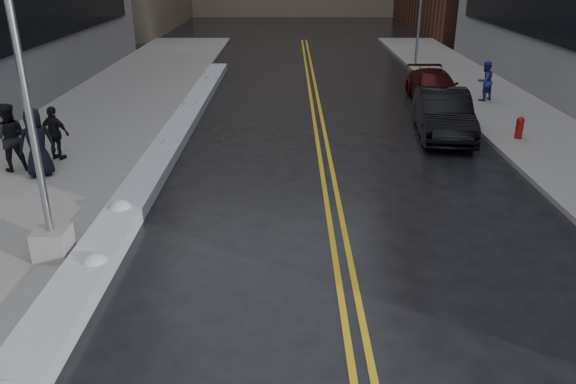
{
  "coord_description": "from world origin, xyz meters",
  "views": [
    {
      "loc": [
        1.41,
        -7.88,
        5.7
      ],
      "look_at": [
        1.38,
        2.62,
        1.3
      ],
      "focal_mm": 35.0,
      "sensor_mm": 36.0,
      "label": 1
    }
  ],
  "objects_px": {
    "pedestrian_b": "(9,137)",
    "pedestrian_d": "(55,133)",
    "pedestrian_east": "(485,81)",
    "car_maroon": "(434,87)",
    "lamppost": "(35,143)",
    "traffic_signal": "(421,3)",
    "pedestrian_c": "(37,143)",
    "fire_hydrant": "(520,127)",
    "car_black": "(443,114)"
  },
  "relations": [
    {
      "from": "pedestrian_b",
      "to": "pedestrian_d",
      "type": "height_order",
      "value": "pedestrian_b"
    },
    {
      "from": "pedestrian_east",
      "to": "car_maroon",
      "type": "xyz_separation_m",
      "value": [
        -2.02,
        0.3,
        -0.31
      ]
    },
    {
      "from": "lamppost",
      "to": "pedestrian_east",
      "type": "xyz_separation_m",
      "value": [
        12.82,
        13.35,
        -1.58
      ]
    },
    {
      "from": "traffic_signal",
      "to": "car_maroon",
      "type": "height_order",
      "value": "traffic_signal"
    },
    {
      "from": "traffic_signal",
      "to": "pedestrian_c",
      "type": "xyz_separation_m",
      "value": [
        -13.9,
        -17.47,
        -2.31
      ]
    },
    {
      "from": "traffic_signal",
      "to": "car_maroon",
      "type": "distance_m",
      "value": 8.86
    },
    {
      "from": "fire_hydrant",
      "to": "pedestrian_east",
      "type": "bearing_deg",
      "value": 84.47
    },
    {
      "from": "car_black",
      "to": "car_maroon",
      "type": "distance_m",
      "value": 4.94
    },
    {
      "from": "fire_hydrant",
      "to": "pedestrian_d",
      "type": "xyz_separation_m",
      "value": [
        -14.45,
        -2.12,
        0.4
      ]
    },
    {
      "from": "lamppost",
      "to": "pedestrian_b",
      "type": "bearing_deg",
      "value": 121.44
    },
    {
      "from": "pedestrian_c",
      "to": "car_black",
      "type": "relative_size",
      "value": 0.4
    },
    {
      "from": "fire_hydrant",
      "to": "traffic_signal",
      "type": "distance_m",
      "value": 14.3
    },
    {
      "from": "traffic_signal",
      "to": "pedestrian_c",
      "type": "height_order",
      "value": "traffic_signal"
    },
    {
      "from": "pedestrian_c",
      "to": "pedestrian_east",
      "type": "bearing_deg",
      "value": -175.46
    },
    {
      "from": "fire_hydrant",
      "to": "car_maroon",
      "type": "relative_size",
      "value": 0.16
    },
    {
      "from": "lamppost",
      "to": "pedestrian_b",
      "type": "height_order",
      "value": "lamppost"
    },
    {
      "from": "pedestrian_c",
      "to": "car_maroon",
      "type": "distance_m",
      "value": 15.8
    },
    {
      "from": "car_black",
      "to": "fire_hydrant",
      "type": "bearing_deg",
      "value": -12.22
    },
    {
      "from": "lamppost",
      "to": "traffic_signal",
      "type": "xyz_separation_m",
      "value": [
        11.8,
        22.0,
        0.87
      ]
    },
    {
      "from": "car_black",
      "to": "car_maroon",
      "type": "relative_size",
      "value": 1.06
    },
    {
      "from": "car_black",
      "to": "car_maroon",
      "type": "xyz_separation_m",
      "value": [
        0.84,
        4.86,
        -0.13
      ]
    },
    {
      "from": "pedestrian_b",
      "to": "car_maroon",
      "type": "height_order",
      "value": "pedestrian_b"
    },
    {
      "from": "traffic_signal",
      "to": "pedestrian_b",
      "type": "height_order",
      "value": "traffic_signal"
    },
    {
      "from": "pedestrian_east",
      "to": "car_black",
      "type": "bearing_deg",
      "value": 28.31
    },
    {
      "from": "traffic_signal",
      "to": "car_black",
      "type": "relative_size",
      "value": 1.28
    },
    {
      "from": "fire_hydrant",
      "to": "pedestrian_d",
      "type": "relative_size",
      "value": 0.46
    },
    {
      "from": "pedestrian_c",
      "to": "car_maroon",
      "type": "xyz_separation_m",
      "value": [
        12.9,
        9.11,
        -0.45
      ]
    },
    {
      "from": "pedestrian_d",
      "to": "pedestrian_east",
      "type": "relative_size",
      "value": 0.99
    },
    {
      "from": "pedestrian_b",
      "to": "fire_hydrant",
      "type": "bearing_deg",
      "value": 173.94
    },
    {
      "from": "pedestrian_d",
      "to": "car_maroon",
      "type": "height_order",
      "value": "pedestrian_d"
    },
    {
      "from": "pedestrian_c",
      "to": "car_black",
      "type": "distance_m",
      "value": 12.79
    },
    {
      "from": "car_maroon",
      "to": "pedestrian_d",
      "type": "bearing_deg",
      "value": -148.57
    },
    {
      "from": "lamppost",
      "to": "traffic_signal",
      "type": "relative_size",
      "value": 1.27
    },
    {
      "from": "car_black",
      "to": "pedestrian_c",
      "type": "bearing_deg",
      "value": -154.38
    },
    {
      "from": "lamppost",
      "to": "car_maroon",
      "type": "height_order",
      "value": "lamppost"
    },
    {
      "from": "fire_hydrant",
      "to": "pedestrian_b",
      "type": "height_order",
      "value": "pedestrian_b"
    },
    {
      "from": "fire_hydrant",
      "to": "car_maroon",
      "type": "xyz_separation_m",
      "value": [
        -1.5,
        5.65,
        0.09
      ]
    },
    {
      "from": "pedestrian_c",
      "to": "car_black",
      "type": "height_order",
      "value": "pedestrian_c"
    },
    {
      "from": "pedestrian_d",
      "to": "car_maroon",
      "type": "distance_m",
      "value": 15.1
    },
    {
      "from": "car_black",
      "to": "pedestrian_b",
      "type": "bearing_deg",
      "value": -157.43
    },
    {
      "from": "pedestrian_c",
      "to": "pedestrian_d",
      "type": "relative_size",
      "value": 1.18
    },
    {
      "from": "traffic_signal",
      "to": "pedestrian_b",
      "type": "distance_m",
      "value": 22.71
    },
    {
      "from": "pedestrian_b",
      "to": "pedestrian_east",
      "type": "distance_m",
      "value": 17.93
    },
    {
      "from": "car_black",
      "to": "traffic_signal",
      "type": "bearing_deg",
      "value": 88.28
    },
    {
      "from": "traffic_signal",
      "to": "car_black",
      "type": "xyz_separation_m",
      "value": [
        -1.84,
        -13.22,
        -2.63
      ]
    },
    {
      "from": "lamppost",
      "to": "fire_hydrant",
      "type": "height_order",
      "value": "lamppost"
    },
    {
      "from": "pedestrian_d",
      "to": "traffic_signal",
      "type": "bearing_deg",
      "value": -112.85
    },
    {
      "from": "traffic_signal",
      "to": "pedestrian_c",
      "type": "bearing_deg",
      "value": -128.51
    },
    {
      "from": "traffic_signal",
      "to": "pedestrian_b",
      "type": "relative_size",
      "value": 3.15
    },
    {
      "from": "pedestrian_b",
      "to": "pedestrian_d",
      "type": "bearing_deg",
      "value": -151.46
    }
  ]
}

